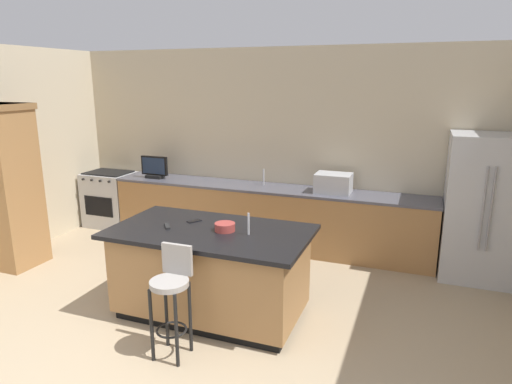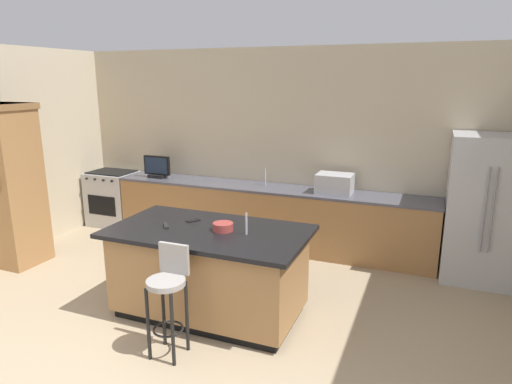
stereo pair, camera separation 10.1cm
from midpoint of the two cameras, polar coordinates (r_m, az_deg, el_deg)
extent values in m
cube|color=beige|center=(6.71, 2.31, 5.74)|extent=(7.03, 0.12, 2.86)
cube|color=#9E7042|center=(6.60, 0.80, -3.29)|extent=(4.73, 0.60, 0.86)
cube|color=#4C4C56|center=(6.48, 0.81, 0.51)|extent=(4.76, 0.62, 0.04)
cube|color=black|center=(4.93, -6.20, -14.59)|extent=(1.78, 0.89, 0.09)
cube|color=#9E7042|center=(4.73, -6.35, -9.86)|extent=(1.86, 0.97, 0.80)
cube|color=black|center=(4.58, -6.49, -5.04)|extent=(2.02, 1.13, 0.04)
cube|color=#B7BABF|center=(6.07, 26.40, -1.81)|extent=(0.86, 0.77, 1.79)
cylinder|color=gray|center=(5.65, 26.46, -1.99)|extent=(0.02, 0.02, 0.98)
cylinder|color=gray|center=(5.66, 27.26, -2.05)|extent=(0.02, 0.02, 0.98)
cube|color=#B7BABF|center=(7.94, -18.37, -0.88)|extent=(0.77, 0.60, 0.90)
cube|color=black|center=(7.73, -19.74, -1.74)|extent=(0.54, 0.01, 0.32)
cube|color=black|center=(7.84, -18.63, 2.37)|extent=(0.69, 0.50, 0.02)
cylinder|color=black|center=(7.78, -21.49, 1.51)|extent=(0.04, 0.03, 0.04)
cylinder|color=black|center=(7.67, -20.55, 1.43)|extent=(0.04, 0.03, 0.04)
cylinder|color=black|center=(7.56, -19.57, 1.34)|extent=(0.04, 0.03, 0.04)
cylinder|color=black|center=(7.46, -18.58, 1.24)|extent=(0.04, 0.03, 0.04)
cube|color=#9E7042|center=(6.63, -29.47, 0.56)|extent=(0.63, 0.60, 2.12)
cube|color=#B7BABF|center=(6.19, 9.35, 1.11)|extent=(0.48, 0.36, 0.27)
cube|color=black|center=(7.25, -13.11, 1.94)|extent=(0.27, 0.16, 0.05)
cube|color=black|center=(7.21, -13.18, 3.29)|extent=(0.45, 0.05, 0.30)
cube|color=#1E2D47|center=(7.19, -13.31, 3.25)|extent=(0.39, 0.01, 0.25)
cylinder|color=#B2B2B7|center=(6.57, 0.53, 1.92)|extent=(0.02, 0.02, 0.24)
cylinder|color=#B2B2B7|center=(4.37, -1.63, -4.08)|extent=(0.02, 0.02, 0.22)
cylinder|color=gray|center=(4.02, -11.70, -11.30)|extent=(0.34, 0.34, 0.05)
cube|color=gray|center=(4.07, -10.70, -8.38)|extent=(0.29, 0.04, 0.28)
cylinder|color=black|center=(4.15, -13.85, -16.18)|extent=(0.03, 0.03, 0.68)
cylinder|color=black|center=(4.04, -10.83, -16.97)|extent=(0.03, 0.03, 0.68)
cylinder|color=black|center=(4.33, -12.01, -14.74)|extent=(0.03, 0.03, 0.68)
cylinder|color=black|center=(4.22, -9.08, -15.43)|extent=(0.03, 0.03, 0.68)
torus|color=black|center=(4.23, -11.38, -16.80)|extent=(0.28, 0.28, 0.02)
cylinder|color=#993833|center=(4.51, -4.62, -4.46)|extent=(0.21, 0.21, 0.08)
cube|color=black|center=(4.85, -8.47, -3.66)|extent=(0.14, 0.16, 0.01)
cube|color=black|center=(4.72, -11.82, -4.27)|extent=(0.14, 0.16, 0.02)
camera|label=1|loc=(0.05, -90.54, -0.13)|focal=31.46mm
camera|label=2|loc=(0.05, 89.46, 0.13)|focal=31.46mm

